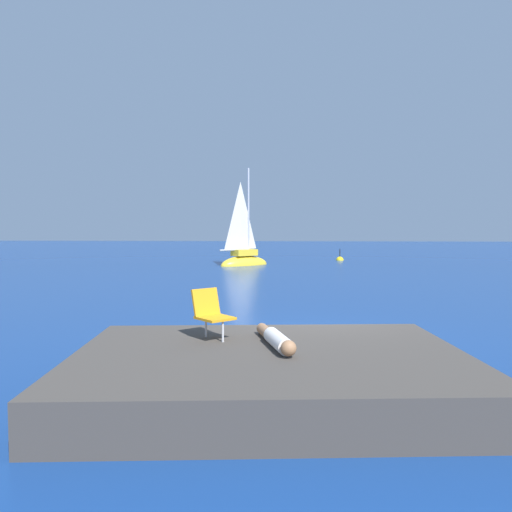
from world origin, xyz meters
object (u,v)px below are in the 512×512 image
sailboat_near (244,260)px  beach_chair (211,311)px  person_sunbather (276,339)px  marker_buoy (340,260)px

sailboat_near → beach_chair: (1.71, -24.22, 0.70)m
person_sunbather → marker_buoy: (3.86, 30.13, -0.74)m
person_sunbather → beach_chair: 1.22m
person_sunbather → marker_buoy: person_sunbather is taller
sailboat_near → person_sunbather: sailboat_near is taller
sailboat_near → marker_buoy: 8.58m
person_sunbather → beach_chair: (-1.07, 0.50, 0.33)m
person_sunbather → sailboat_near: bearing=-9.7°
sailboat_near → beach_chair: sailboat_near is taller
sailboat_near → beach_chair: 24.29m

